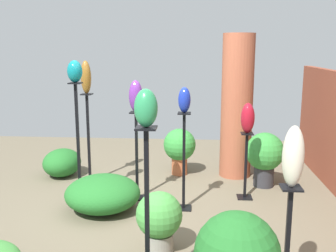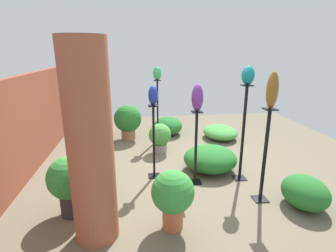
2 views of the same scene
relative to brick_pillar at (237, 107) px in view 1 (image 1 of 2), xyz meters
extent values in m
plane|color=#6B604C|center=(1.58, -1.28, -1.12)|extent=(8.00, 8.00, 0.00)
cylinder|color=#9E5138|center=(0.00, 0.00, 0.00)|extent=(0.49, 0.49, 2.24)
cube|color=black|center=(1.10, -1.42, -1.11)|extent=(0.20, 0.20, 0.01)
cube|color=black|center=(1.10, -1.42, -0.52)|extent=(0.04, 0.04, 1.20)
cube|color=black|center=(1.10, -1.42, 0.07)|extent=(0.16, 0.16, 0.02)
cube|color=black|center=(0.97, 0.05, -1.11)|extent=(0.20, 0.20, 0.01)
cube|color=black|center=(0.97, 0.05, -0.66)|extent=(0.04, 0.04, 0.91)
cube|color=black|center=(0.97, 0.05, -0.21)|extent=(0.16, 0.16, 0.01)
cube|color=black|center=(3.22, -1.01, -0.40)|extent=(0.04, 0.04, 1.44)
cube|color=black|center=(3.22, -1.01, 0.31)|extent=(0.16, 0.16, 0.02)
cube|color=black|center=(1.13, -2.20, -1.11)|extent=(0.20, 0.20, 0.01)
cube|color=black|center=(1.13, -2.20, -0.33)|extent=(0.04, 0.04, 1.58)
cube|color=black|center=(1.13, -2.20, 0.45)|extent=(0.16, 0.16, 0.02)
cube|color=black|center=(0.47, -2.24, -1.11)|extent=(0.20, 0.20, 0.01)
cube|color=black|center=(0.47, -2.24, -0.44)|extent=(0.04, 0.04, 1.35)
cube|color=black|center=(0.47, -2.24, 0.23)|extent=(0.16, 0.16, 0.02)
cube|color=black|center=(3.18, 0.11, -0.63)|extent=(0.04, 0.04, 0.97)
cube|color=black|center=(3.18, 0.11, -0.15)|extent=(0.16, 0.16, 0.01)
cube|color=black|center=(1.40, -0.77, -1.11)|extent=(0.20, 0.20, 0.01)
cube|color=black|center=(1.40, -0.77, -0.49)|extent=(0.04, 0.04, 1.25)
cube|color=black|center=(1.40, -0.77, 0.12)|extent=(0.16, 0.16, 0.02)
ellipsoid|color=#6B2D8C|center=(1.10, -1.42, 0.29)|extent=(0.18, 0.18, 0.41)
ellipsoid|color=maroon|center=(0.97, 0.05, -0.01)|extent=(0.19, 0.18, 0.40)
ellipsoid|color=#2D9356|center=(3.22, -1.01, 0.47)|extent=(0.17, 0.18, 0.29)
ellipsoid|color=#0F727A|center=(1.13, -2.20, 0.60)|extent=(0.20, 0.19, 0.29)
ellipsoid|color=brown|center=(0.47, -2.24, 0.48)|extent=(0.16, 0.15, 0.48)
ellipsoid|color=beige|center=(3.18, 0.11, 0.10)|extent=(0.16, 0.16, 0.48)
ellipsoid|color=#192D9E|center=(1.40, -0.77, 0.28)|extent=(0.16, 0.15, 0.31)
cylinder|color=#B25B38|center=(0.02, -0.89, -0.98)|extent=(0.25, 0.25, 0.27)
sphere|color=#338C38|center=(0.02, -0.89, -0.62)|extent=(0.52, 0.52, 0.52)
cylinder|color=gray|center=(2.47, -0.98, -1.02)|extent=(0.29, 0.29, 0.19)
sphere|color=#479942|center=(2.47, -0.98, -0.73)|extent=(0.47, 0.47, 0.47)
cylinder|color=#2D2D33|center=(0.47, 0.38, -0.97)|extent=(0.30, 0.30, 0.29)
sphere|color=#338C38|center=(0.47, 0.38, -0.59)|extent=(0.56, 0.56, 0.56)
ellipsoid|color=#236B28|center=(1.51, -1.79, -0.90)|extent=(0.92, 0.95, 0.44)
ellipsoid|color=#236B28|center=(0.23, -2.76, -0.90)|extent=(0.70, 0.59, 0.44)
camera|label=1|loc=(6.12, -0.63, 0.92)|focal=42.00mm
camera|label=2|loc=(-2.68, -0.48, 0.98)|focal=28.00mm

